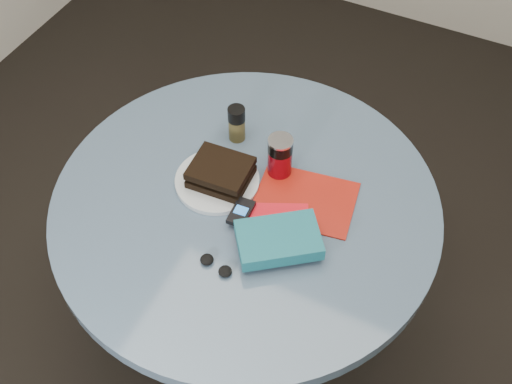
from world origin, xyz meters
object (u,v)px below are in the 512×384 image
at_px(plate, 217,181).
at_px(red_book, 273,223).
at_px(pepper_grinder, 237,123).
at_px(headphones, 216,265).
at_px(magazine, 305,200).
at_px(novel, 279,240).
at_px(soda_can, 280,156).
at_px(sandwich, 221,172).
at_px(mp3_player, 241,212).
at_px(table, 246,237).

xyz_separation_m(plate, red_book, (0.19, -0.06, 0.00)).
xyz_separation_m(pepper_grinder, headphones, (0.15, -0.40, -0.05)).
xyz_separation_m(magazine, novel, (0.00, -0.17, 0.04)).
relative_size(plate, pepper_grinder, 2.03).
relative_size(soda_can, magazine, 0.49).
distance_m(sandwich, mp3_player, 0.13).
distance_m(plate, novel, 0.26).
relative_size(table, red_book, 5.72).
xyz_separation_m(sandwich, soda_can, (0.12, 0.10, 0.02)).
bearing_deg(pepper_grinder, magazine, -25.11).
xyz_separation_m(table, headphones, (0.03, -0.21, 0.17)).
distance_m(magazine, novel, 0.17).
distance_m(soda_can, magazine, 0.13).
height_order(sandwich, mp3_player, sandwich).
height_order(pepper_grinder, red_book, pepper_grinder).
distance_m(table, sandwich, 0.22).
relative_size(plate, red_book, 1.26).
relative_size(novel, headphones, 2.12).
bearing_deg(plate, soda_can, 38.88).
height_order(pepper_grinder, novel, pepper_grinder).
bearing_deg(plate, mp3_player, -35.19).
relative_size(plate, mp3_player, 2.58).
relative_size(sandwich, soda_can, 1.28).
relative_size(table, plate, 4.53).
distance_m(pepper_grinder, red_book, 0.32).
xyz_separation_m(magazine, mp3_player, (-0.12, -0.12, 0.02)).
height_order(plate, sandwich, sandwich).
bearing_deg(novel, table, 107.97).
distance_m(soda_can, mp3_player, 0.19).
bearing_deg(headphones, table, 97.80).
xyz_separation_m(soda_can, magazine, (0.10, -0.06, -0.06)).
xyz_separation_m(red_book, headphones, (-0.07, -0.17, -0.00)).
distance_m(table, plate, 0.20).
bearing_deg(plate, sandwich, 26.79).
height_order(plate, pepper_grinder, pepper_grinder).
xyz_separation_m(soda_can, red_book, (0.06, -0.17, -0.05)).
bearing_deg(plate, headphones, -62.30).
bearing_deg(sandwich, table, -16.89).
bearing_deg(mp3_player, plate, 144.81).
bearing_deg(mp3_player, magazine, 45.92).
xyz_separation_m(sandwich, novel, (0.22, -0.12, -0.00)).
relative_size(magazine, novel, 1.29).
xyz_separation_m(mp3_player, headphones, (0.01, -0.16, -0.02)).
bearing_deg(novel, soda_can, 77.73).
xyz_separation_m(pepper_grinder, mp3_player, (0.14, -0.25, -0.03)).
bearing_deg(sandwich, soda_can, 39.68).
height_order(sandwich, pepper_grinder, pepper_grinder).
relative_size(table, sandwich, 6.38).
height_order(table, pepper_grinder, pepper_grinder).
height_order(sandwich, red_book, sandwich).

